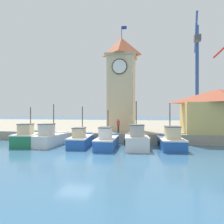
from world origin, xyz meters
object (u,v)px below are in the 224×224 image
Objects in this scene: fishing_boat_far_left at (28,138)px; fishing_boat_mid_left at (107,141)px; warehouse_right at (218,110)px; fishing_boat_left_outer at (50,138)px; dock_worker_near_tower at (118,126)px; fishing_boat_center at (136,140)px; clock_tower at (122,81)px; port_crane_near at (197,85)px; fishing_boat_left_inner at (81,140)px; fishing_boat_mid_right at (171,141)px.

fishing_boat_mid_left is at bearing -0.10° from fishing_boat_far_left.
warehouse_right is (20.28, 7.08, 2.89)m from fishing_boat_far_left.
dock_worker_near_tower is at bearing 34.00° from fishing_boat_left_outer.
clock_tower is (-2.77, 8.71, 6.86)m from fishing_boat_center.
clock_tower is at bearing -141.23° from port_crane_near.
fishing_boat_left_inner is 3.33× the size of dock_worker_near_tower.
port_crane_near is (5.35, 17.17, 7.21)m from fishing_boat_mid_right.
port_crane_near is 11.92× the size of dock_worker_near_tower.
fishing_boat_far_left reaches higher than dock_worker_near_tower.
fishing_boat_far_left is 2.81× the size of dock_worker_near_tower.
port_crane_near is (8.57, 17.82, 7.13)m from fishing_boat_center.
fishing_boat_center is 5.38m from dock_worker_near_tower.
fishing_boat_mid_right reaches higher than fishing_boat_far_left.
fishing_boat_left_inner is (5.51, 0.68, -0.13)m from fishing_boat_far_left.
fishing_boat_center is 11.43m from clock_tower.
dock_worker_near_tower is at bearing 118.67° from fishing_boat_center.
warehouse_right is 11.67m from port_crane_near.
port_crane_near is (11.41, 17.96, 7.23)m from fishing_boat_mid_left.
fishing_boat_mid_left is at bearing -3.98° from fishing_boat_left_outer.
fishing_boat_far_left is 0.95× the size of fishing_boat_left_outer.
fishing_boat_left_inner reaches higher than fishing_boat_mid_left.
dock_worker_near_tower is at bearing -168.58° from warehouse_right.
warehouse_right is (18.00, 6.67, 2.92)m from fishing_boat_left_outer.
fishing_boat_left_outer is at bearing 176.02° from fishing_boat_mid_left.
fishing_boat_far_left is at bearing -160.74° from warehouse_right.
dock_worker_near_tower is (-11.09, -13.20, -6.03)m from port_crane_near.
port_crane_near is (14.29, 17.27, 7.26)m from fishing_boat_left_inner.
fishing_boat_center is at bearing 2.92° from fishing_boat_mid_left.
warehouse_right is at bearing -87.47° from port_crane_near.
fishing_boat_far_left is 0.24× the size of port_crane_near.
clock_tower is 14.55m from port_crane_near.
fishing_boat_far_left is 0.87× the size of fishing_boat_mid_left.
fishing_boat_mid_right is 7.08m from dock_worker_near_tower.
fishing_boat_left_outer is at bearing -126.25° from clock_tower.
dock_worker_near_tower is at bearing 28.60° from fishing_boat_far_left.
fishing_boat_center is 0.32× the size of clock_tower.
fishing_boat_mid_right is (8.93, 0.10, 0.05)m from fishing_boat_left_inner.
fishing_boat_left_inner is 8.93m from fishing_boat_mid_right.
fishing_boat_mid_right is 2.98× the size of dock_worker_near_tower.
fishing_boat_left_inner is 16.38m from warehouse_right.
fishing_boat_left_outer is 12.52m from clock_tower.
fishing_boat_far_left is 0.54× the size of warehouse_right.
port_crane_near is at bearing 38.77° from clock_tower.
fishing_boat_left_inner is 0.38× the size of clock_tower.
fishing_boat_mid_right is at bearing -34.68° from dock_worker_near_tower.
clock_tower is (-5.99, 8.06, 6.94)m from fishing_boat_mid_right.
warehouse_right reaches higher than fishing_boat_left_outer.
clock_tower is 1.68× the size of warehouse_right.
port_crane_near reaches higher than fishing_boat_mid_left.
fishing_boat_left_outer reaches higher than fishing_boat_left_inner.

